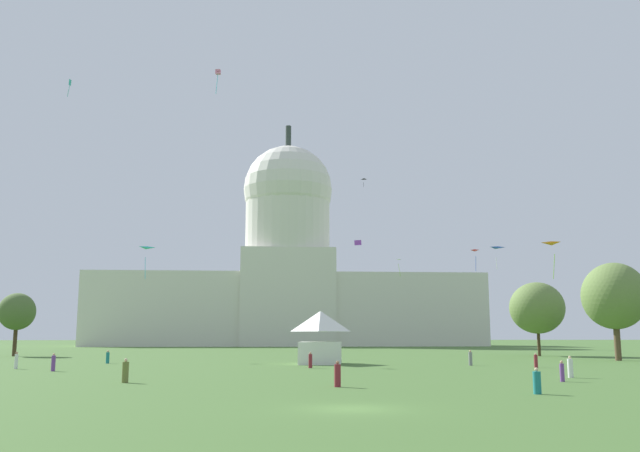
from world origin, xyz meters
name	(u,v)px	position (x,y,z in m)	size (l,w,h in m)	color
ground_plane	(352,409)	(0.00, 0.00, 0.00)	(800.00, 800.00, 0.00)	#42662D
capitol_building	(287,276)	(1.54, 176.71, 21.48)	(119.31, 27.91, 69.64)	silver
event_tent	(320,337)	(2.22, 49.04, 3.22)	(5.96, 7.37, 6.29)	white
tree_west_mid	(17,312)	(-44.98, 81.52, 7.13)	(8.39, 8.39, 10.18)	#42301E
tree_east_near	(537,308)	(40.06, 76.13, 7.80)	(12.84, 13.11, 12.01)	#42301E
tree_east_far	(614,296)	(43.05, 56.51, 8.66)	(10.36, 11.52, 13.22)	brown
person_maroon_lawn_far_right	(310,361)	(0.44, 39.50, 0.77)	(0.51, 0.51, 1.68)	maroon
person_teal_near_tree_west	(537,382)	(11.93, 7.08, 0.69)	(0.60, 0.60, 1.55)	#1E757A
person_denim_near_tree_east	(308,356)	(1.14, 55.12, 0.74)	(0.59, 0.59, 1.63)	#3D5684
person_white_front_center	(16,361)	(-29.75, 39.79, 0.81)	(0.44, 0.44, 1.74)	silver
person_white_back_left	(570,368)	(20.62, 21.75, 0.80)	(0.57, 0.57, 1.76)	silver
person_olive_edge_east	(125,372)	(-14.40, 18.56, 0.79)	(0.56, 0.56, 1.76)	olive
person_grey_edge_west	(470,358)	(18.94, 43.87, 0.79)	(0.47, 0.47, 1.73)	gray
person_purple_aisle_center	(562,372)	(17.96, 17.30, 0.73)	(0.41, 0.41, 1.56)	#703D93
person_purple_back_center	(53,363)	(-24.55, 34.95, 0.79)	(0.53, 0.53, 1.71)	#703D93
person_maroon_mid_right	(338,375)	(0.69, 13.42, 0.79)	(0.57, 0.57, 1.73)	maroon
person_maroon_mid_left	(536,361)	(24.51, 38.69, 0.70)	(0.54, 0.54, 1.53)	maroon
person_teal_front_left	(108,357)	(-23.50, 52.56, 0.72)	(0.58, 0.58, 1.59)	#1E757A
kite_pink_high	(218,73)	(-11.00, 51.98, 37.31)	(0.69, 0.72, 3.41)	pink
kite_cyan_low	(145,253)	(-21.60, 64.15, 14.88)	(1.88, 1.50, 4.08)	#33BCDB
kite_turquoise_high	(70,84)	(-37.72, 77.91, 44.97)	(0.45, 1.09, 3.04)	teal
kite_blue_low	(495,253)	(26.51, 56.07, 14.45)	(1.75, 1.09, 2.47)	blue
kite_lime_mid	(400,262)	(28.73, 133.78, 21.33)	(1.51, 1.28, 3.96)	#8CD133
kite_black_high	(364,180)	(22.92, 155.82, 47.57)	(1.39, 0.77, 2.35)	black
kite_violet_low	(358,243)	(9.53, 69.34, 17.42)	(1.08, 0.52, 0.80)	purple
kite_orange_low	(552,250)	(31.15, 48.47, 13.90)	(1.90, 1.52, 4.01)	orange
kite_red_low	(475,255)	(28.21, 70.68, 15.87)	(1.16, 0.98, 2.91)	red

